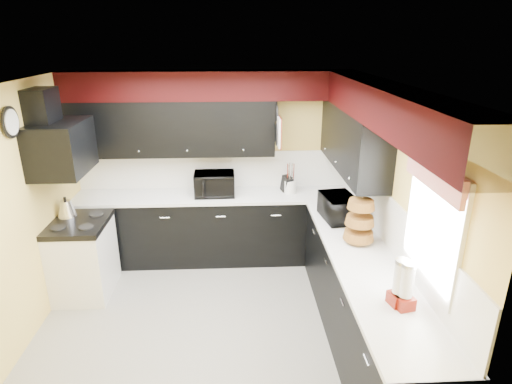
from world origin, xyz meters
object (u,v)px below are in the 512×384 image
utensil_crock (290,187)px  kettle (66,208)px  knife_block (287,184)px  microwave (339,208)px  toaster_oven (214,184)px

utensil_crock → kettle: size_ratio=0.81×
knife_block → utensil_crock: bearing=-58.4°
knife_block → microwave: bearing=-85.6°
knife_block → kettle: knife_block is taller
toaster_oven → microwave: size_ratio=1.03×
knife_block → kettle: bearing=170.0°
microwave → utensil_crock: bearing=18.5°
utensil_crock → knife_block: size_ratio=0.77×
utensil_crock → kettle: bearing=-167.5°
utensil_crock → kettle: same height
toaster_oven → knife_block: toaster_oven is taller
microwave → toaster_oven: bearing=51.3°
toaster_oven → microwave: 1.66m
toaster_oven → knife_block: 0.95m
toaster_oven → microwave: bearing=-32.2°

